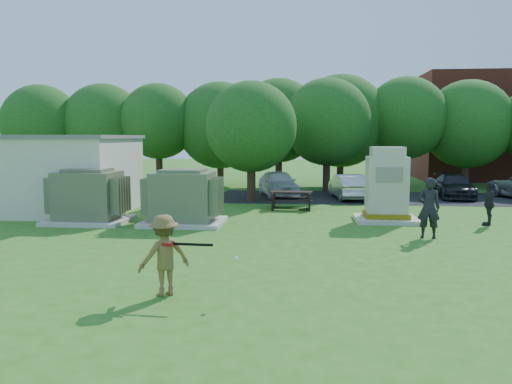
# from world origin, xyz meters

# --- Properties ---
(ground) EXTENTS (120.00, 120.00, 0.00)m
(ground) POSITION_xyz_m (0.00, 0.00, 0.00)
(ground) COLOR #2D6619
(ground) RESTS_ON ground
(service_building) EXTENTS (10.00, 5.00, 3.20)m
(service_building) POSITION_xyz_m (-11.00, 7.00, 1.60)
(service_building) COLOR beige
(service_building) RESTS_ON ground
(service_building_roof) EXTENTS (10.20, 5.20, 0.15)m
(service_building_roof) POSITION_xyz_m (-11.00, 7.00, 3.27)
(service_building_roof) COLOR slate
(service_building_roof) RESTS_ON service_building
(parking_strip) EXTENTS (20.00, 6.00, 0.01)m
(parking_strip) POSITION_xyz_m (7.00, 13.50, 0.01)
(parking_strip) COLOR #232326
(parking_strip) RESTS_ON ground
(transformer_left) EXTENTS (3.00, 2.40, 2.07)m
(transformer_left) POSITION_xyz_m (-6.50, 4.50, 0.97)
(transformer_left) COLOR beige
(transformer_left) RESTS_ON ground
(transformer_right) EXTENTS (3.00, 2.40, 2.07)m
(transformer_right) POSITION_xyz_m (-2.80, 4.50, 0.97)
(transformer_right) COLOR beige
(transformer_right) RESTS_ON ground
(generator_cabinet) EXTENTS (2.37, 1.94, 2.89)m
(generator_cabinet) POSITION_xyz_m (4.88, 5.87, 1.27)
(generator_cabinet) COLOR beige
(generator_cabinet) RESTS_ON ground
(picnic_table) EXTENTS (1.89, 1.42, 0.81)m
(picnic_table) POSITION_xyz_m (1.13, 8.80, 0.50)
(picnic_table) COLOR black
(picnic_table) RESTS_ON ground
(batter) EXTENTS (1.25, 1.14, 1.69)m
(batter) POSITION_xyz_m (-1.11, -3.88, 0.84)
(batter) COLOR brown
(batter) RESTS_ON ground
(person_by_generator) EXTENTS (0.76, 0.53, 1.98)m
(person_by_generator) POSITION_xyz_m (5.74, 2.71, 0.99)
(person_by_generator) COLOR black
(person_by_generator) RESTS_ON ground
(person_walking_right) EXTENTS (0.76, 1.04, 1.63)m
(person_walking_right) POSITION_xyz_m (8.54, 5.35, 0.82)
(person_walking_right) COLOR #25242A
(person_walking_right) RESTS_ON ground
(car_white) EXTENTS (2.79, 4.51, 1.43)m
(car_white) POSITION_xyz_m (0.26, 13.80, 0.72)
(car_white) COLOR white
(car_white) RESTS_ON ground
(car_silver_a) EXTENTS (1.94, 4.17, 1.32)m
(car_silver_a) POSITION_xyz_m (3.99, 12.91, 0.66)
(car_silver_a) COLOR silver
(car_silver_a) RESTS_ON ground
(car_dark) EXTENTS (2.17, 4.47, 1.25)m
(car_dark) POSITION_xyz_m (9.75, 14.05, 0.63)
(car_dark) COLOR black
(car_dark) RESTS_ON ground
(batting_equipment) EXTENTS (1.56, 0.20, 0.33)m
(batting_equipment) POSITION_xyz_m (-0.44, -4.02, 1.06)
(batting_equipment) COLOR black
(batting_equipment) RESTS_ON ground
(tree_row) EXTENTS (41.30, 13.30, 7.30)m
(tree_row) POSITION_xyz_m (1.75, 18.50, 4.15)
(tree_row) COLOR #47301E
(tree_row) RESTS_ON ground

